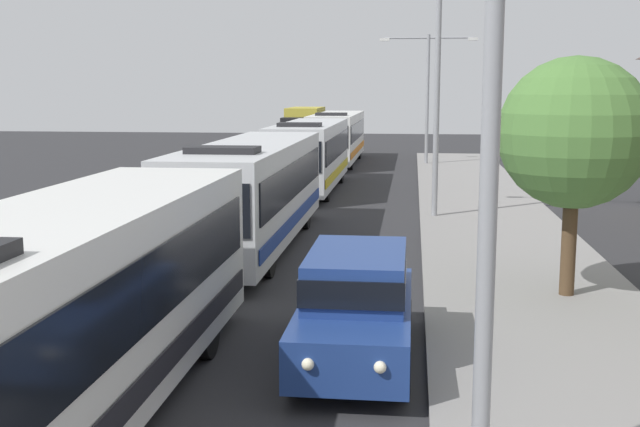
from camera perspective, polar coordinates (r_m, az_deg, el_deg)
bus_lead at (r=11.27m, az=-17.77°, el=-6.53°), size 2.58×10.79×3.21m
bus_second_in_line at (r=22.94m, az=-4.92°, el=1.69°), size 2.58×11.68×3.21m
bus_middle at (r=35.63m, az=-0.73°, el=4.36°), size 2.58×10.88×3.21m
bus_fourth_in_line at (r=48.43m, az=1.25°, el=5.62°), size 2.58×11.86×3.21m
white_suv at (r=13.51m, az=2.66°, el=-6.39°), size 1.86×4.93×1.90m
box_truck_oncoming at (r=57.86m, az=-1.16°, el=6.20°), size 2.35×7.17×3.15m
streetlamp_near at (r=8.41m, az=12.45°, el=12.62°), size 5.05×0.28×8.33m
streetlamp_mid at (r=27.86m, az=8.48°, el=9.88°), size 5.62×0.28×8.02m
streetlamp_far at (r=47.34m, az=7.77°, el=9.22°), size 5.65×0.28×7.51m
roadside_tree at (r=17.67m, az=17.89°, el=5.51°), size 3.24×3.24×5.15m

